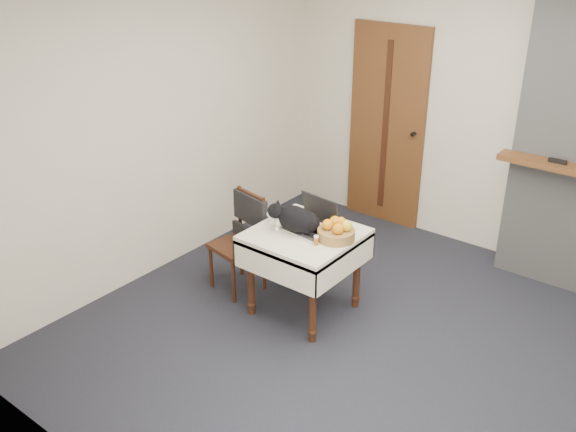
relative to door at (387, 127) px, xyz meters
name	(u,v)px	position (x,y,z in m)	size (l,w,h in m)	color
ground	(385,351)	(1.20, -1.97, -1.00)	(4.50, 4.50, 0.00)	black
room_shell	(436,103)	(1.20, -1.51, 0.76)	(4.52, 4.01, 2.61)	beige
door	(387,127)	(0.00, 0.00, 0.00)	(0.82, 0.10, 2.00)	brown
side_table	(305,246)	(0.40, -1.90, -0.41)	(0.78, 0.78, 0.70)	#391C0F
laptop	(313,222)	(0.42, -1.82, -0.24)	(0.38, 0.33, 0.26)	#B7B7BC
cat	(297,220)	(0.35, -1.93, -0.20)	(0.51, 0.30, 0.24)	black
cream_jar	(273,217)	(0.09, -1.90, -0.26)	(0.07, 0.07, 0.08)	white
pill_bottle	(316,240)	(0.59, -2.01, -0.26)	(0.04, 0.04, 0.07)	#9F5113
fruit_basket	(337,231)	(0.66, -1.84, -0.24)	(0.28, 0.28, 0.16)	olive
desk_clutter	(333,237)	(0.63, -1.84, -0.30)	(0.14, 0.02, 0.01)	black
chair	(245,228)	(-0.23, -1.89, -0.46)	(0.45, 0.44, 0.85)	#391C0F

